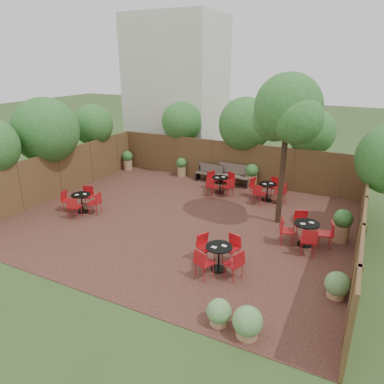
% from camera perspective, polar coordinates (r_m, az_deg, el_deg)
% --- Properties ---
extents(ground, '(80.00, 80.00, 0.00)m').
position_cam_1_polar(ground, '(13.29, -1.71, -4.59)').
color(ground, '#354F23').
rests_on(ground, ground).
extents(courtyard_paving, '(12.00, 10.00, 0.02)m').
position_cam_1_polar(courtyard_paving, '(13.28, -1.71, -4.55)').
color(courtyard_paving, '#361B16').
rests_on(courtyard_paving, ground).
extents(fence_back, '(12.00, 0.08, 2.00)m').
position_cam_1_polar(fence_back, '(17.24, 6.13, 4.81)').
color(fence_back, '#53391E').
rests_on(fence_back, ground).
extents(fence_left, '(0.08, 10.00, 2.00)m').
position_cam_1_polar(fence_left, '(16.46, -20.53, 2.83)').
color(fence_left, '#53391E').
rests_on(fence_left, ground).
extents(fence_right, '(0.08, 10.00, 2.00)m').
position_cam_1_polar(fence_right, '(11.57, 25.60, -5.30)').
color(fence_right, '#53391E').
rests_on(fence_right, ground).
extents(neighbour_building, '(5.00, 4.00, 8.00)m').
position_cam_1_polar(neighbour_building, '(21.27, -2.40, 16.12)').
color(neighbour_building, beige).
rests_on(neighbour_building, ground).
extents(overhang_foliage, '(15.63, 10.48, 2.79)m').
position_cam_1_polar(overhang_foliage, '(15.49, -3.76, 9.62)').
color(overhang_foliage, '#26611F').
rests_on(overhang_foliage, ground).
extents(courtyard_tree, '(2.50, 2.40, 5.29)m').
position_cam_1_polar(courtyard_tree, '(12.36, 15.16, 12.28)').
color(courtyard_tree, black).
rests_on(courtyard_tree, courtyard_paving).
extents(park_bench_left, '(1.39, 0.56, 0.84)m').
position_cam_1_polar(park_bench_left, '(17.37, 2.88, 3.14)').
color(park_bench_left, brown).
rests_on(park_bench_left, courtyard_paving).
extents(park_bench_right, '(1.64, 0.63, 1.00)m').
position_cam_1_polar(park_bench_right, '(16.93, 6.69, 2.84)').
color(park_bench_right, brown).
rests_on(park_bench_right, courtyard_paving).
extents(bistro_tables, '(9.92, 7.42, 0.91)m').
position_cam_1_polar(bistro_tables, '(13.09, 4.50, -2.84)').
color(bistro_tables, black).
rests_on(bistro_tables, courtyard_paving).
extents(planters, '(11.71, 4.42, 1.12)m').
position_cam_1_polar(planters, '(15.97, 4.75, 2.06)').
color(planters, '#9D744E').
rests_on(planters, courtyard_paving).
extents(low_shrubs, '(2.88, 2.96, 0.72)m').
position_cam_1_polar(low_shrubs, '(8.72, 13.12, -17.51)').
color(low_shrubs, '#9D744E').
rests_on(low_shrubs, courtyard_paving).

